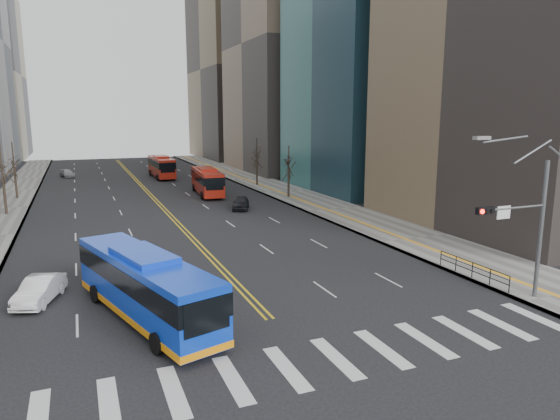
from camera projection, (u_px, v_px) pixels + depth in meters
name	position (u px, v px, depth m)	size (l,w,h in m)	color
ground	(312.00, 363.00, 21.35)	(220.00, 220.00, 0.00)	black
sidewalk_right	(284.00, 191.00, 68.75)	(7.00, 130.00, 0.15)	slate
sidewalk_left	(6.00, 208.00, 56.14)	(5.00, 130.00, 0.15)	slate
crosswalk	(312.00, 363.00, 21.35)	(26.70, 4.00, 0.01)	silver
centerline	(145.00, 189.00, 71.37)	(0.55, 100.00, 0.01)	gold
office_towers	(127.00, 28.00, 79.20)	(83.00, 134.00, 58.00)	gray
signal_mast	(523.00, 218.00, 27.36)	(5.37, 0.37, 9.39)	slate
pedestrian_railing	(472.00, 267.00, 31.95)	(0.06, 6.06, 1.02)	black
street_trees	(95.00, 172.00, 49.19)	(35.20, 47.20, 7.60)	black
blue_bus	(145.00, 284.00, 25.64)	(6.08, 12.66, 3.61)	blue
red_bus_near	(207.00, 180.00, 65.95)	(3.48, 11.44, 3.57)	#B12112
red_bus_far	(161.00, 165.00, 84.02)	(3.07, 11.73, 3.70)	#B12112
car_white	(40.00, 290.00, 28.15)	(1.53, 4.39, 1.45)	white
car_dark_mid	(241.00, 203.00, 55.91)	(1.72, 4.27, 1.45)	black
car_silver	(67.00, 174.00, 84.73)	(1.72, 4.23, 1.23)	#939398
car_dark_far	(170.00, 165.00, 98.20)	(2.19, 4.75, 1.32)	black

